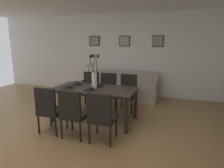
{
  "coord_description": "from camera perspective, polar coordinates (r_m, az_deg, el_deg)",
  "views": [
    {
      "loc": [
        1.99,
        -3.05,
        1.78
      ],
      "look_at": [
        0.55,
        1.04,
        0.81
      ],
      "focal_mm": 31.87,
      "sensor_mm": 36.0,
      "label": 1
    }
  ],
  "objects": [
    {
      "name": "dining_chair_far_left",
      "position": [
        3.68,
        -11.1,
        -7.75
      ],
      "size": [
        0.45,
        0.45,
        0.92
      ],
      "color": "black",
      "rests_on": "ground"
    },
    {
      "name": "placemat_far_left",
      "position": [
        4.18,
        -6.24,
        -1.79
      ],
      "size": [
        0.32,
        0.32,
        0.01
      ],
      "primitive_type": "cylinder",
      "color": "black",
      "rests_on": "dining_table"
    },
    {
      "name": "dining_chair_near_right",
      "position": [
        5.41,
        -6.32,
        -0.98
      ],
      "size": [
        0.47,
        0.47,
        0.92
      ],
      "color": "black",
      "rests_on": "ground"
    },
    {
      "name": "bowl_near_right",
      "position": [
        4.77,
        -9.98,
        0.37
      ],
      "size": [
        0.17,
        0.17,
        0.07
      ],
      "color": "#2D2826",
      "rests_on": "dining_table"
    },
    {
      "name": "centerpiece_vase",
      "position": [
        4.31,
        -5.13,
        2.47
      ],
      "size": [
        0.21,
        0.23,
        0.73
      ],
      "color": "white",
      "rests_on": "dining_table"
    },
    {
      "name": "framed_picture_center",
      "position": [
        6.48,
        3.63,
        12.2
      ],
      "size": [
        0.35,
        0.03,
        0.33
      ],
      "color": "black"
    },
    {
      "name": "dining_chair_near_left",
      "position": [
        3.98,
        -17.47,
        -6.57
      ],
      "size": [
        0.45,
        0.45,
        0.92
      ],
      "color": "black",
      "rests_on": "ground"
    },
    {
      "name": "framed_picture_left",
      "position": [
        6.84,
        -5.06,
        12.2
      ],
      "size": [
        0.37,
        0.03,
        0.32
      ],
      "color": "black"
    },
    {
      "name": "bowl_near_left",
      "position": [
        4.43,
        -12.58,
        -0.71
      ],
      "size": [
        0.17,
        0.17,
        0.07
      ],
      "color": "#2D2826",
      "rests_on": "dining_table"
    },
    {
      "name": "table_lamp",
      "position": [
        6.36,
        -6.69,
        4.56
      ],
      "size": [
        0.22,
        0.22,
        0.51
      ],
      "color": "#4C4C51",
      "rests_on": "side_table"
    },
    {
      "name": "dining_chair_mid_left",
      "position": [
        3.46,
        -2.99,
        -8.9
      ],
      "size": [
        0.46,
        0.46,
        0.92
      ],
      "color": "black",
      "rests_on": "ground"
    },
    {
      "name": "dining_table",
      "position": [
        4.38,
        -5.06,
        -2.17
      ],
      "size": [
        1.8,
        0.92,
        0.74
      ],
      "color": "black",
      "rests_on": "ground"
    },
    {
      "name": "framed_picture_right",
      "position": [
        6.27,
        13.1,
        11.89
      ],
      "size": [
        0.32,
        0.03,
        0.34
      ],
      "color": "black"
    },
    {
      "name": "placemat_far_right",
      "position": [
        4.55,
        -4.01,
        -0.56
      ],
      "size": [
        0.32,
        0.32,
        0.01
      ],
      "primitive_type": "cylinder",
      "color": "black",
      "rests_on": "dining_table"
    },
    {
      "name": "side_table",
      "position": [
        6.48,
        -6.55,
        -0.99
      ],
      "size": [
        0.36,
        0.36,
        0.52
      ],
      "primitive_type": "cube",
      "color": "black",
      "rests_on": "ground"
    },
    {
      "name": "placemat_near_left",
      "position": [
        4.44,
        -12.56,
        -1.18
      ],
      "size": [
        0.32,
        0.32,
        0.01
      ],
      "primitive_type": "cylinder",
      "color": "black",
      "rests_on": "dining_table"
    },
    {
      "name": "ground_plane",
      "position": [
        4.05,
        -12.67,
        -13.73
      ],
      "size": [
        9.0,
        9.0,
        0.0
      ],
      "primitive_type": "plane",
      "color": "olive"
    },
    {
      "name": "dining_chair_mid_right",
      "position": [
        5.03,
        4.43,
        -2.01
      ],
      "size": [
        0.45,
        0.45,
        0.92
      ],
      "color": "black",
      "rests_on": "ground"
    },
    {
      "name": "placemat_near_right",
      "position": [
        4.78,
        -9.96,
        -0.07
      ],
      "size": [
        0.32,
        0.32,
        0.01
      ],
      "primitive_type": "cylinder",
      "color": "black",
      "rests_on": "dining_table"
    },
    {
      "name": "back_wall_panel",
      "position": [
        6.63,
        1.85,
        8.5
      ],
      "size": [
        9.0,
        0.1,
        2.6
      ],
      "primitive_type": "cube",
      "color": "silver",
      "rests_on": "ground"
    },
    {
      "name": "bowl_far_left",
      "position": [
        4.17,
        -6.26,
        -1.29
      ],
      "size": [
        0.17,
        0.17,
        0.07
      ],
      "color": "#2D2826",
      "rests_on": "dining_table"
    },
    {
      "name": "dining_chair_far_right",
      "position": [
        5.19,
        -1.39,
        -1.51
      ],
      "size": [
        0.45,
        0.45,
        0.92
      ],
      "color": "black",
      "rests_on": "ground"
    },
    {
      "name": "bowl_far_right",
      "position": [
        4.54,
        -4.01,
        -0.11
      ],
      "size": [
        0.17,
        0.17,
        0.07
      ],
      "color": "#2D2826",
      "rests_on": "dining_table"
    },
    {
      "name": "sofa",
      "position": [
        6.16,
        3.25,
        -1.48
      ],
      "size": [
        2.07,
        0.84,
        0.8
      ],
      "color": "#A89E8E",
      "rests_on": "ground"
    }
  ]
}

